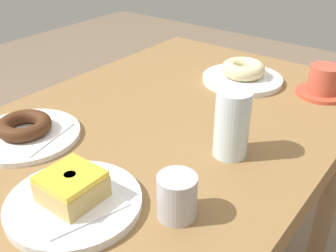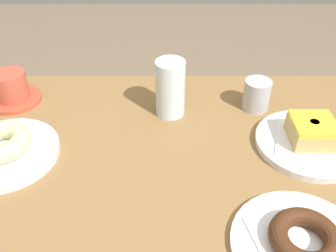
{
  "view_description": "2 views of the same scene",
  "coord_description": "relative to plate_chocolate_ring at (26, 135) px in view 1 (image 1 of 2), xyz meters",
  "views": [
    {
      "loc": [
        0.63,
        0.48,
        1.16
      ],
      "look_at": [
        0.07,
        0.05,
        0.77
      ],
      "focal_mm": 42.32,
      "sensor_mm": 36.0,
      "label": 1
    },
    {
      "loc": [
        0.04,
        -0.51,
        1.24
      ],
      "look_at": [
        0.04,
        0.07,
        0.79
      ],
      "focal_mm": 39.34,
      "sensor_mm": 36.0,
      "label": 2
    }
  ],
  "objects": [
    {
      "name": "napkin_glazed_square",
      "position": [
        0.08,
        0.24,
        0.01
      ],
      "size": [
        0.16,
        0.16,
        0.0
      ],
      "primitive_type": "cube",
      "rotation": [
        0.0,
        0.0,
        -0.29
      ],
      "color": "white",
      "rests_on": "plate_glazed_square"
    },
    {
      "name": "napkin_sugar_ring",
      "position": [
        -0.53,
        0.21,
        0.01
      ],
      "size": [
        0.17,
        0.17,
        0.0
      ],
      "primitive_type": "cube",
      "rotation": [
        0.0,
        0.0,
        0.48
      ],
      "color": "white",
      "rests_on": "plate_sugar_ring"
    },
    {
      "name": "donut_chocolate_ring",
      "position": [
        0.0,
        0.0,
        0.02
      ],
      "size": [
        0.11,
        0.11,
        0.03
      ],
      "primitive_type": "torus",
      "color": "#482614",
      "rests_on": "napkin_chocolate_ring"
    },
    {
      "name": "sugar_jar",
      "position": [
        -0.0,
        0.38,
        0.03
      ],
      "size": [
        0.06,
        0.06,
        0.07
      ],
      "primitive_type": "cylinder",
      "color": "#B2B0B6",
      "rests_on": "table"
    },
    {
      "name": "plate_sugar_ring",
      "position": [
        -0.53,
        0.21,
        0.0
      ],
      "size": [
        0.21,
        0.21,
        0.01
      ],
      "primitive_type": "cylinder",
      "color": "silver",
      "rests_on": "table"
    },
    {
      "name": "donut_glazed_square",
      "position": [
        0.08,
        0.24,
        0.04
      ],
      "size": [
        0.09,
        0.09,
        0.05
      ],
      "color": "tan",
      "rests_on": "napkin_glazed_square"
    },
    {
      "name": "coffee_cup",
      "position": [
        -0.58,
        0.41,
        0.03
      ],
      "size": [
        0.12,
        0.12,
        0.08
      ],
      "color": "#C24B32",
      "rests_on": "table"
    },
    {
      "name": "donut_sugar_ring",
      "position": [
        -0.53,
        0.21,
        0.03
      ],
      "size": [
        0.12,
        0.12,
        0.04
      ],
      "primitive_type": "torus",
      "color": "beige",
      "rests_on": "napkin_sugar_ring"
    },
    {
      "name": "table",
      "position": [
        -0.25,
        0.18,
        -0.11
      ],
      "size": [
        1.02,
        0.7,
        0.74
      ],
      "color": "olive",
      "rests_on": "ground_plane"
    },
    {
      "name": "napkin_chocolate_ring",
      "position": [
        0.0,
        0.0,
        0.01
      ],
      "size": [
        0.17,
        0.17,
        0.0
      ],
      "primitive_type": "cube",
      "rotation": [
        0.0,
        0.0,
        0.25
      ],
      "color": "white",
      "rests_on": "plate_chocolate_ring"
    },
    {
      "name": "plate_chocolate_ring",
      "position": [
        0.0,
        0.0,
        0.0
      ],
      "size": [
        0.22,
        0.22,
        0.01
      ],
      "primitive_type": "cylinder",
      "color": "silver",
      "rests_on": "table"
    },
    {
      "name": "plate_glazed_square",
      "position": [
        0.08,
        0.24,
        0.0
      ],
      "size": [
        0.22,
        0.22,
        0.01
      ],
      "primitive_type": "cylinder",
      "color": "white",
      "rests_on": "table"
    },
    {
      "name": "water_glass",
      "position": [
        -0.2,
        0.36,
        0.06
      ],
      "size": [
        0.07,
        0.07,
        0.13
      ],
      "primitive_type": "cylinder",
      "color": "silver",
      "rests_on": "table"
    }
  ]
}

